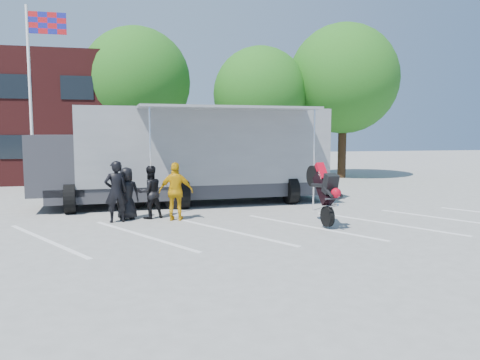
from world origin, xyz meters
name	(u,v)px	position (x,y,z in m)	size (l,w,h in m)	color
ground	(231,239)	(0.00, 0.00, 0.00)	(100.00, 100.00, 0.00)	#9A9A95
parking_bay_lines	(223,231)	(0.00, 1.00, 0.01)	(18.00, 5.00, 0.01)	white
flagpole	(36,77)	(-6.24, 10.00, 5.05)	(1.61, 0.12, 8.00)	white
tree_left	(136,82)	(-2.00, 16.00, 5.57)	(6.12, 6.12, 8.64)	#382314
tree_mid	(260,94)	(5.00, 15.00, 4.94)	(5.44, 5.44, 7.68)	#382314
tree_right	(344,79)	(10.00, 14.50, 5.88)	(6.46, 6.46, 9.12)	#382314
transporter_truck	(192,203)	(-0.16, 6.28, 0.00)	(11.40, 5.49, 3.63)	gray
parked_motorcycle	(155,209)	(-1.62, 5.34, 0.00)	(0.65, 1.94, 1.02)	silver
stunt_bike_rider	(316,224)	(2.90, 1.37, 0.00)	(0.79, 1.68, 1.98)	black
spectator_leather_a	(127,193)	(-2.60, 3.45, 0.83)	(0.81, 0.53, 1.66)	black
spectator_leather_b	(116,192)	(-2.91, 3.07, 0.94)	(0.69, 0.45, 1.88)	black
spectator_leather_c	(150,192)	(-1.88, 3.48, 0.84)	(0.82, 0.64, 1.68)	black
spectator_hivis	(176,191)	(-1.10, 2.96, 0.91)	(1.06, 0.44, 1.81)	#DDA00B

